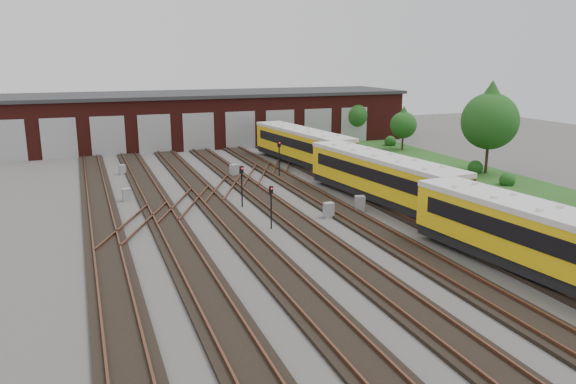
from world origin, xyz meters
name	(u,v)px	position (x,y,z in m)	size (l,w,h in m)	color
ground	(343,234)	(0.00, 0.00, 0.00)	(120.00, 120.00, 0.00)	#464441
track_network	(337,230)	(-0.17, 0.59, 0.11)	(30.40, 70.00, 0.33)	black
maintenance_shed	(204,118)	(-0.01, 39.97, 3.20)	(51.00, 12.50, 6.35)	#4B1612
grass_verge	(485,178)	(19.00, 10.00, 0.03)	(8.00, 55.00, 0.05)	#1E4B19
metro_train	(382,177)	(6.00, 5.86, 2.02)	(4.72, 48.15, 3.29)	black
signal_mast_0	(271,201)	(-3.88, 2.53, 1.81)	(0.26, 0.24, 2.81)	black
signal_mast_1	(279,154)	(1.82, 17.01, 2.15)	(0.29, 0.27, 3.35)	black
signal_mast_2	(242,181)	(-4.16, 8.33, 1.97)	(0.30, 0.29, 3.05)	black
signal_mast_3	(365,174)	(5.02, 6.67, 2.12)	(0.28, 0.26, 3.33)	black
relay_cabinet_0	(127,195)	(-11.94, 13.05, 0.49)	(0.59, 0.49, 0.99)	#919496
relay_cabinet_1	(122,170)	(-11.46, 23.39, 0.46)	(0.55, 0.46, 0.92)	#919496
relay_cabinet_2	(329,210)	(0.61, 3.54, 0.53)	(0.64, 0.53, 1.06)	#919496
relay_cabinet_3	(234,171)	(-1.93, 18.73, 0.57)	(0.69, 0.57, 1.15)	#919496
relay_cabinet_4	(360,203)	(3.44, 4.39, 0.55)	(0.65, 0.55, 1.09)	#919496
tree_0	(354,112)	(18.52, 35.00, 3.73)	(3.50, 3.50, 5.80)	#2F2215
tree_1	(403,122)	(20.53, 26.37, 3.30)	(3.10, 3.10, 5.14)	#2F2215
tree_2	(490,114)	(20.63, 11.88, 5.56)	(5.22, 5.22, 8.65)	#2F2215
bush_0	(507,178)	(18.99, 7.14, 0.66)	(1.33, 1.33, 1.33)	#124112
bush_1	(475,165)	(19.92, 12.50, 0.70)	(1.40, 1.40, 1.40)	#124112
bush_2	(390,140)	(20.80, 29.56, 0.72)	(1.44, 1.44, 1.44)	#124112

